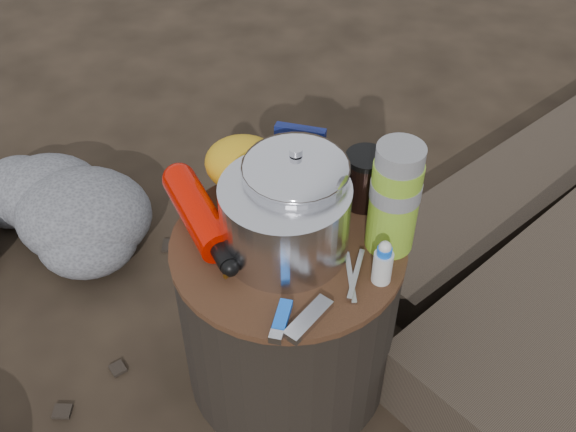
% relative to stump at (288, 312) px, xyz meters
% --- Properties ---
extents(ground, '(60.00, 60.00, 0.00)m').
position_rel_stump_xyz_m(ground, '(0.00, 0.00, -0.20)').
color(ground, black).
rests_on(ground, ground).
extents(stump, '(0.44, 0.44, 0.41)m').
position_rel_stump_xyz_m(stump, '(0.00, 0.00, 0.00)').
color(stump, black).
rests_on(stump, ground).
extents(log_small, '(1.02, 1.19, 0.11)m').
position_rel_stump_xyz_m(log_small, '(0.59, 0.74, -0.15)').
color(log_small, '#332A21').
rests_on(log_small, ground).
extents(foil_windscreen, '(0.24, 0.24, 0.14)m').
position_rel_stump_xyz_m(foil_windscreen, '(-0.00, -0.01, 0.28)').
color(foil_windscreen, silver).
rests_on(foil_windscreen, stump).
extents(camping_pot, '(0.19, 0.19, 0.19)m').
position_rel_stump_xyz_m(camping_pot, '(0.01, 0.03, 0.30)').
color(camping_pot, silver).
rests_on(camping_pot, stump).
extents(fuel_bottle, '(0.23, 0.27, 0.07)m').
position_rel_stump_xyz_m(fuel_bottle, '(-0.18, 0.01, 0.24)').
color(fuel_bottle, red).
rests_on(fuel_bottle, stump).
extents(thermos, '(0.09, 0.09, 0.22)m').
position_rel_stump_xyz_m(thermos, '(0.19, 0.04, 0.32)').
color(thermos, '#81B028').
rests_on(thermos, stump).
extents(travel_mug, '(0.08, 0.08, 0.12)m').
position_rel_stump_xyz_m(travel_mug, '(0.12, 0.14, 0.26)').
color(travel_mug, black).
rests_on(travel_mug, stump).
extents(stuff_sack, '(0.16, 0.13, 0.11)m').
position_rel_stump_xyz_m(stuff_sack, '(-0.12, 0.15, 0.26)').
color(stuff_sack, '#C89414').
rests_on(stuff_sack, stump).
extents(food_pouch, '(0.10, 0.03, 0.13)m').
position_rel_stump_xyz_m(food_pouch, '(-0.01, 0.18, 0.27)').
color(food_pouch, '#0C1654').
rests_on(food_pouch, stump).
extents(lighter, '(0.03, 0.09, 0.02)m').
position_rel_stump_xyz_m(lighter, '(0.02, -0.18, 0.21)').
color(lighter, blue).
rests_on(lighter, stump).
extents(multitool, '(0.07, 0.11, 0.01)m').
position_rel_stump_xyz_m(multitool, '(0.07, -0.18, 0.21)').
color(multitool, '#B8B8BD').
rests_on(multitool, stump).
extents(pot_grabber, '(0.04, 0.12, 0.01)m').
position_rel_stump_xyz_m(pot_grabber, '(0.13, -0.07, 0.21)').
color(pot_grabber, '#B8B8BD').
rests_on(pot_grabber, stump).
extents(squeeze_bottle, '(0.04, 0.04, 0.08)m').
position_rel_stump_xyz_m(squeeze_bottle, '(0.18, -0.06, 0.25)').
color(squeeze_bottle, silver).
rests_on(squeeze_bottle, stump).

